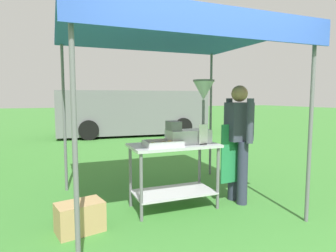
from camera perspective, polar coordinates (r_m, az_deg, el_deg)
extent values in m
plane|color=#3D7F33|center=(8.47, -11.67, -4.28)|extent=(70.00, 70.00, 0.00)
cylinder|color=slate|center=(2.45, -18.00, -2.36)|extent=(0.04, 0.04, 2.24)
cylinder|color=slate|center=(3.66, 26.39, -0.10)|extent=(0.04, 0.04, 2.24)
cylinder|color=slate|center=(4.68, -19.84, 1.29)|extent=(0.04, 0.04, 2.24)
cylinder|color=slate|center=(5.41, 8.45, 2.12)|extent=(0.04, 0.04, 2.24)
cube|color=blue|center=(3.91, 0.29, 17.67)|extent=(2.76, 2.44, 0.05)
cube|color=blue|center=(2.82, 10.12, 19.48)|extent=(2.76, 0.02, 0.24)
cube|color=#B7B7BC|center=(3.74, 1.14, -3.88)|extent=(1.13, 0.60, 0.04)
cube|color=#B7B7BC|center=(3.89, 1.12, -12.92)|extent=(1.04, 0.56, 0.02)
cylinder|color=slate|center=(3.44, -5.32, -12.02)|extent=(0.04, 0.04, 0.81)
cylinder|color=slate|center=(3.84, 9.84, -10.16)|extent=(0.04, 0.04, 0.81)
cylinder|color=slate|center=(3.90, -7.45, -9.88)|extent=(0.04, 0.04, 0.81)
cylinder|color=slate|center=(4.26, 6.26, -8.52)|extent=(0.04, 0.04, 0.81)
cube|color=#B7B7BC|center=(3.59, -0.98, -3.87)|extent=(0.47, 0.29, 0.01)
cube|color=#B7B7BC|center=(3.46, -0.17, -3.63)|extent=(0.47, 0.01, 0.06)
cube|color=#B7B7BC|center=(3.71, -1.73, -3.00)|extent=(0.47, 0.01, 0.06)
cube|color=#B7B7BC|center=(3.51, -4.48, -3.51)|extent=(0.01, 0.29, 0.06)
cube|color=#B7B7BC|center=(3.67, 2.37, -3.10)|extent=(0.01, 0.29, 0.06)
torus|color=#EAB251|center=(3.52, -0.66, -3.74)|extent=(0.10, 0.10, 0.03)
torus|color=#EAB251|center=(3.50, -2.00, -3.79)|extent=(0.12, 0.12, 0.03)
torus|color=#EAB251|center=(3.61, -0.02, -3.50)|extent=(0.11, 0.11, 0.03)
torus|color=#EAB251|center=(3.62, -2.78, -3.49)|extent=(0.10, 0.10, 0.03)
torus|color=#EAB251|center=(3.58, 2.12, -3.57)|extent=(0.12, 0.12, 0.03)
torus|color=#EAB251|center=(3.67, -0.70, -3.34)|extent=(0.12, 0.12, 0.03)
torus|color=#EAB251|center=(3.70, 1.09, -3.29)|extent=(0.12, 0.12, 0.03)
torus|color=#EAB251|center=(3.59, -1.16, -3.56)|extent=(0.09, 0.09, 0.03)
torus|color=#EAB251|center=(3.54, 0.87, -3.68)|extent=(0.10, 0.10, 0.03)
torus|color=#EAB251|center=(3.56, -3.75, -3.64)|extent=(0.12, 0.12, 0.03)
torus|color=#EAB251|center=(3.59, 0.54, -3.17)|extent=(0.09, 0.09, 0.03)
cube|color=#B7B7BC|center=(3.79, 4.03, -2.11)|extent=(0.56, 0.28, 0.18)
cube|color=slate|center=(3.68, 1.11, 0.03)|extent=(0.14, 0.22, 0.12)
cylinder|color=slate|center=(3.86, 7.01, 2.25)|extent=(0.04, 0.04, 0.39)
cone|color=#B7B7BC|center=(3.85, 7.06, 6.93)|extent=(0.27, 0.27, 0.24)
cylinder|color=slate|center=(3.86, 7.09, 8.89)|extent=(0.28, 0.28, 0.02)
cube|color=black|center=(3.72, 6.99, -3.56)|extent=(0.08, 0.05, 0.02)
cube|color=white|center=(3.70, 7.01, -1.57)|extent=(0.13, 0.02, 0.24)
cylinder|color=#2D3347|center=(4.07, 14.52, -9.00)|extent=(0.14, 0.14, 0.86)
cylinder|color=#2D3347|center=(4.22, 12.76, -8.43)|extent=(0.14, 0.14, 0.86)
cube|color=#383D4C|center=(4.03, 13.85, 0.84)|extent=(0.35, 0.24, 0.52)
cube|color=#237F47|center=(4.02, 12.37, -5.36)|extent=(0.32, 0.04, 0.80)
cylinder|color=#383D4C|center=(3.86, 15.92, 0.97)|extent=(0.10, 0.10, 0.58)
cylinder|color=#383D4C|center=(4.20, 11.97, 1.43)|extent=(0.10, 0.10, 0.58)
sphere|color=#A87A56|center=(4.02, 13.98, 6.25)|extent=(0.22, 0.22, 0.22)
cube|color=tan|center=(3.39, -17.03, -16.85)|extent=(0.54, 0.40, 0.32)
cube|color=slate|center=(11.26, -6.96, 2.80)|extent=(5.66, 2.24, 1.60)
cube|color=#1E2833|center=(11.04, -18.12, 4.58)|extent=(0.20, 1.62, 0.70)
cylinder|color=black|center=(10.17, -15.44, -0.78)|extent=(0.69, 0.28, 0.68)
cylinder|color=black|center=(12.03, -15.88, 0.18)|extent=(0.69, 0.28, 0.68)
cylinder|color=black|center=(10.89, 2.96, -0.16)|extent=(0.69, 0.28, 0.68)
cylinder|color=black|center=(12.64, -0.09, 0.65)|extent=(0.69, 0.28, 0.68)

